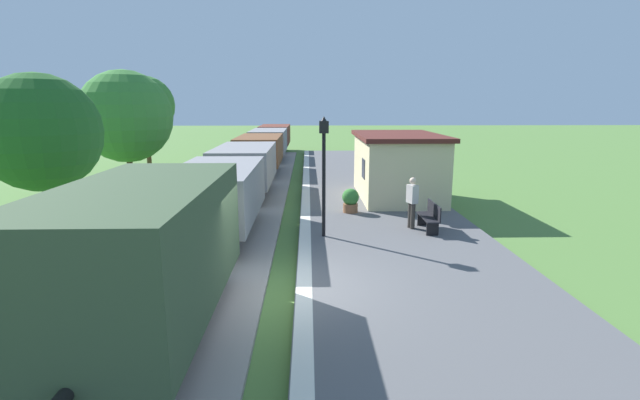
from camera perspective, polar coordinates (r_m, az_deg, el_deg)
ground_plane at (r=10.68m, az=-4.17°, el=-11.96°), size 160.00×160.00×0.00m
platform_slab at (r=10.95m, az=13.11°, el=-10.91°), size 6.00×60.00×0.25m
platform_edge_stripe at (r=10.57m, az=-1.98°, el=-10.70°), size 0.36×60.00×0.01m
track_ballast at (r=11.03m, az=-16.98°, el=-11.33°), size 3.80×60.00×0.12m
rail_near at (r=10.81m, az=-13.28°, el=-10.85°), size 0.07×60.00×0.14m
rail_far at (r=11.19m, az=-20.64°, el=-10.52°), size 0.07×60.00×0.14m
freight_train at (r=23.82m, az=-8.54°, el=4.96°), size 2.50×39.20×2.72m
station_hut at (r=20.28m, az=9.60°, el=4.27°), size 3.50×5.80×2.78m
bench_near_hut at (r=15.28m, az=13.59°, el=-1.99°), size 0.42×1.50×0.91m
person_waiting at (r=15.30m, az=11.42°, el=-0.09°), size 0.35×0.44×1.71m
potted_planter at (r=17.34m, az=3.83°, el=-0.01°), size 0.64×0.64×0.92m
lamp_post_near at (r=13.83m, az=0.48°, el=5.67°), size 0.28×0.28×3.70m
tree_trackside_mid at (r=16.25m, az=-31.56°, el=7.14°), size 3.56×3.56×5.23m
tree_trackside_far at (r=24.49m, az=-23.10°, el=9.56°), size 4.46×4.46×5.91m
tree_field_left at (r=30.27m, az=-21.01°, el=10.96°), size 3.52×3.52×5.95m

